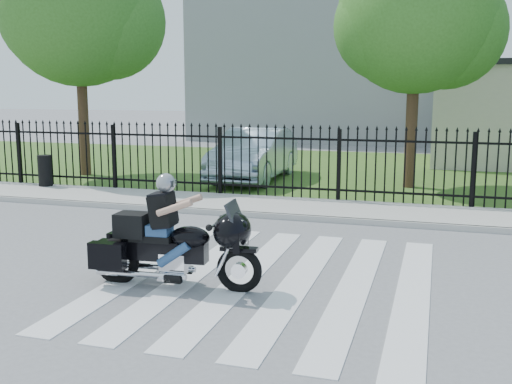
# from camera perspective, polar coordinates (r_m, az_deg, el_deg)

# --- Properties ---
(ground) EXTENTS (120.00, 120.00, 0.00)m
(ground) POSITION_cam_1_polar(r_m,az_deg,el_deg) (8.78, 1.43, -8.38)
(ground) COLOR slate
(ground) RESTS_ON ground
(crosswalk) EXTENTS (5.00, 5.50, 0.01)m
(crosswalk) POSITION_cam_1_polar(r_m,az_deg,el_deg) (8.78, 1.43, -8.34)
(crosswalk) COLOR silver
(crosswalk) RESTS_ON ground
(sidewalk) EXTENTS (40.00, 2.00, 0.12)m
(sidewalk) POSITION_cam_1_polar(r_m,az_deg,el_deg) (13.49, 7.13, -1.70)
(sidewalk) COLOR #ADAAA3
(sidewalk) RESTS_ON ground
(curb) EXTENTS (40.00, 0.12, 0.12)m
(curb) POSITION_cam_1_polar(r_m,az_deg,el_deg) (12.53, 6.34, -2.58)
(curb) COLOR #ADAAA3
(curb) RESTS_ON ground
(grass_strip) EXTENTS (40.00, 12.00, 0.02)m
(grass_strip) POSITION_cam_1_polar(r_m,az_deg,el_deg) (20.34, 10.53, 1.96)
(grass_strip) COLOR #345A1F
(grass_strip) RESTS_ON ground
(iron_fence) EXTENTS (26.00, 0.04, 1.80)m
(iron_fence) POSITION_cam_1_polar(r_m,az_deg,el_deg) (14.33, 7.89, 2.37)
(iron_fence) COLOR black
(iron_fence) RESTS_ON ground
(tree_left) EXTENTS (4.80, 4.80, 7.58)m
(tree_left) POSITION_cam_1_polar(r_m,az_deg,el_deg) (19.86, -16.59, 16.48)
(tree_left) COLOR #382316
(tree_left) RESTS_ON ground
(tree_mid) EXTENTS (4.20, 4.20, 6.78)m
(tree_mid) POSITION_cam_1_polar(r_m,az_deg,el_deg) (17.16, 15.02, 15.95)
(tree_mid) COLOR #382316
(tree_mid) RESTS_ON ground
(building_tall) EXTENTS (15.00, 10.00, 12.00)m
(building_tall) POSITION_cam_1_polar(r_m,az_deg,el_deg) (34.59, 8.48, 15.15)
(building_tall) COLOR gray
(building_tall) RESTS_ON ground
(motorcycle_rider) EXTENTS (2.48, 0.82, 1.64)m
(motorcycle_rider) POSITION_cam_1_polar(r_m,az_deg,el_deg) (8.41, -8.12, -4.55)
(motorcycle_rider) COLOR black
(motorcycle_rider) RESTS_ON ground
(parked_car) EXTENTS (1.66, 4.70, 1.55)m
(parked_car) POSITION_cam_1_polar(r_m,az_deg,el_deg) (17.97, -0.20, 3.62)
(parked_car) COLOR #A2BACC
(parked_car) RESTS_ON grass_strip
(litter_bin) EXTENTS (0.48, 0.48, 0.84)m
(litter_bin) POSITION_cam_1_polar(r_m,az_deg,el_deg) (17.24, -19.46, 1.94)
(litter_bin) COLOR black
(litter_bin) RESTS_ON sidewalk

